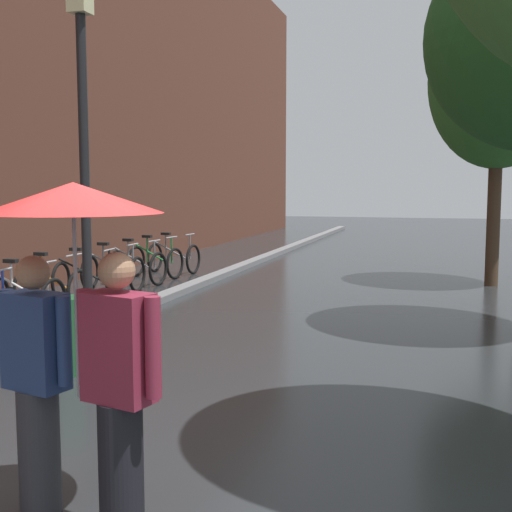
% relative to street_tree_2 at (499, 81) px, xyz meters
% --- Properties ---
extents(kerb_strip, '(0.30, 36.00, 0.12)m').
position_rel_street_tree_2_xyz_m(kerb_strip, '(-5.80, -0.72, -4.09)').
color(kerb_strip, slate).
rests_on(kerb_strip, ground).
extents(street_tree_2, '(2.78, 2.78, 5.94)m').
position_rel_street_tree_2_xyz_m(street_tree_2, '(0.00, 0.00, 0.00)').
color(street_tree_2, '#473323').
rests_on(street_tree_2, ground).
extents(parked_bicycle_2, '(1.09, 0.71, 0.96)m').
position_rel_street_tree_2_xyz_m(parked_bicycle_2, '(-7.02, -5.88, -3.78)').
color(parked_bicycle_2, black).
rests_on(parked_bicycle_2, ground).
extents(parked_bicycle_3, '(1.09, 0.72, 0.96)m').
position_rel_street_tree_2_xyz_m(parked_bicycle_3, '(-7.20, -4.87, -3.78)').
color(parked_bicycle_3, black).
rests_on(parked_bicycle_3, ground).
extents(parked_bicycle_4, '(1.14, 0.80, 0.96)m').
position_rel_street_tree_2_xyz_m(parked_bicycle_4, '(-7.08, -3.96, -3.78)').
color(parked_bicycle_4, black).
rests_on(parked_bicycle_4, ground).
extents(parked_bicycle_5, '(1.10, 0.72, 0.96)m').
position_rel_street_tree_2_xyz_m(parked_bicycle_5, '(-7.17, -2.85, -3.78)').
color(parked_bicycle_5, black).
rests_on(parked_bicycle_5, ground).
extents(parked_bicycle_6, '(1.15, 0.81, 0.96)m').
position_rel_street_tree_2_xyz_m(parked_bicycle_6, '(-7.13, -1.90, -3.78)').
color(parked_bicycle_6, black).
rests_on(parked_bicycle_6, ground).
extents(parked_bicycle_7, '(1.16, 0.84, 0.96)m').
position_rel_street_tree_2_xyz_m(parked_bicycle_7, '(-7.17, -0.92, -3.78)').
color(parked_bicycle_7, black).
rests_on(parked_bicycle_7, ground).
extents(parked_bicycle_8, '(1.13, 0.78, 0.96)m').
position_rel_street_tree_2_xyz_m(parked_bicycle_8, '(-7.10, -0.04, -3.78)').
color(parked_bicycle_8, black).
rests_on(parked_bicycle_8, ground).
extents(couple_under_umbrella, '(1.23, 1.05, 2.08)m').
position_rel_street_tree_2_xyz_m(couple_under_umbrella, '(-3.00, -10.93, -2.80)').
color(couple_under_umbrella, '#2D2D33').
rests_on(couple_under_umbrella, ground).
extents(street_lamp_post, '(0.24, 0.24, 4.43)m').
position_rel_street_tree_2_xyz_m(street_lamp_post, '(-5.20, -7.09, -1.57)').
color(street_lamp_post, black).
rests_on(street_lamp_post, ground).
extents(litter_bin, '(0.44, 0.44, 0.85)m').
position_rel_street_tree_2_xyz_m(litter_bin, '(-4.92, -8.12, -3.73)').
color(litter_bin, '#1E4C28').
rests_on(litter_bin, ground).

